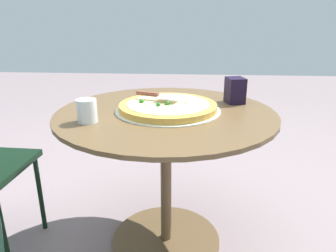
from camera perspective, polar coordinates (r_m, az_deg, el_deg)
The scene contains 6 objects.
ground_plane at distance 1.74m, azimuth -0.34°, elevation -20.03°, with size 10.00×10.00×0.00m, color gray.
patio_table at distance 1.47m, azimuth -0.38°, elevation -4.24°, with size 0.98×0.98×0.70m.
pizza_on_tray at distance 1.41m, azimuth -0.01°, elevation 3.49°, with size 0.47×0.47×0.05m.
pizza_server at distance 1.45m, azimuth -1.98°, elevation 5.57°, with size 0.12×0.21×0.02m.
drinking_cup at distance 1.29m, azimuth -14.55°, elevation 2.70°, with size 0.08×0.08×0.09m, color silver.
napkin_dispenser at distance 1.57m, azimuth 12.11°, elevation 6.37°, with size 0.09×0.08×0.12m, color black.
Camera 1 is at (1.34, 0.10, 1.10)m, focal length 33.48 mm.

